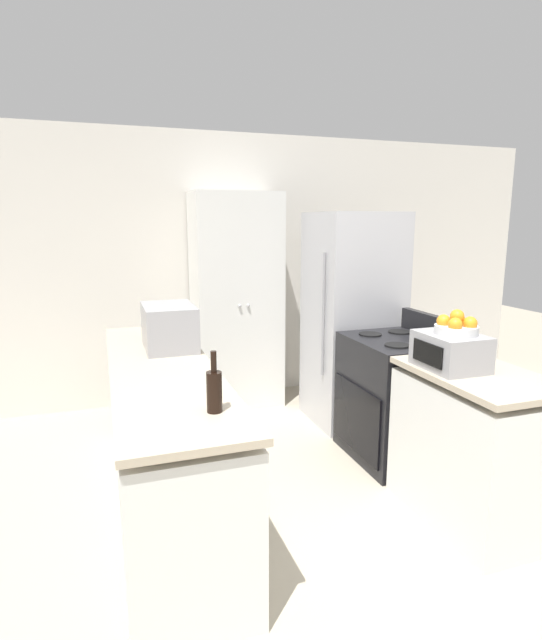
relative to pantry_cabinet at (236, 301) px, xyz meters
The scene contains 11 objects.
ground_plane 3.09m from the pantry_cabinet, 90.90° to the right, with size 14.00×14.00×0.00m, color #A89E89.
wall_back 0.42m from the pantry_cabinet, 98.58° to the left, with size 7.00×0.06×2.60m.
counter_left 1.94m from the pantry_cabinet, 118.88° to the right, with size 0.60×2.38×0.91m.
counter_right 2.55m from the pantry_cabinet, 71.12° to the right, with size 0.60×0.92×0.91m.
pantry_cabinet is the anchor object (origin of this frame).
stove 1.79m from the pantry_cabinet, 61.07° to the right, with size 0.66×0.76×1.07m.
refrigerator 1.12m from the pantry_cabinet, 40.24° to the right, with size 0.73×0.70×1.84m.
microwave 1.46m from the pantry_cabinet, 122.89° to the right, with size 0.34×0.48×0.30m.
wine_bottle 2.58m from the pantry_cabinet, 107.07° to the right, with size 0.07×0.07×0.28m.
toaster_oven 2.34m from the pantry_cabinet, 72.92° to the right, with size 0.32×0.38×0.21m.
fruit_bowl 2.37m from the pantry_cabinet, 72.62° to the right, with size 0.24×0.24×0.14m.
Camera 1 is at (-1.15, -1.64, 1.75)m, focal length 28.00 mm.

